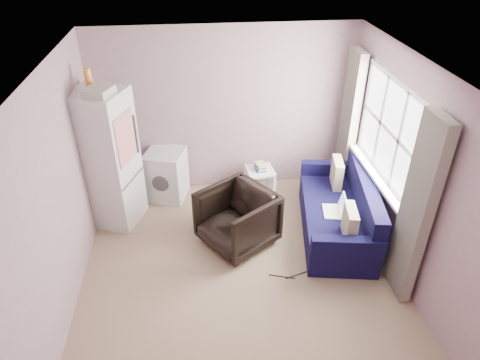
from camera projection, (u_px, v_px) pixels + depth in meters
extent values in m
cube|color=#91785F|center=(241.00, 277.00, 5.18)|extent=(3.80, 4.20, 0.02)
cube|color=silver|center=(242.00, 74.00, 3.83)|extent=(3.80, 4.20, 0.02)
cube|color=gray|center=(225.00, 111.00, 6.28)|extent=(3.80, 0.02, 2.50)
cube|color=gray|center=(55.00, 202.00, 4.33)|extent=(0.02, 4.20, 2.50)
cube|color=gray|center=(414.00, 180.00, 4.69)|extent=(0.02, 4.20, 2.50)
cube|color=white|center=(391.00, 131.00, 5.14)|extent=(0.01, 1.60, 1.20)
imported|color=black|center=(237.00, 216.00, 5.48)|extent=(1.11, 1.13, 0.86)
cube|color=silver|center=(108.00, 160.00, 5.66)|extent=(0.84, 0.84, 1.90)
cube|color=#3A383E|center=(133.00, 178.00, 5.73)|extent=(0.22, 0.58, 0.02)
cube|color=#3A383E|center=(136.00, 134.00, 5.63)|extent=(0.03, 0.04, 0.54)
cube|color=silver|center=(126.00, 138.00, 5.37)|extent=(0.16, 0.43, 0.65)
cylinder|color=orange|center=(88.00, 79.00, 5.15)|extent=(0.11, 0.11, 0.26)
cube|color=#A3A59B|center=(99.00, 91.00, 5.01)|extent=(0.38, 0.40, 0.10)
cube|color=silver|center=(166.00, 174.00, 6.44)|extent=(0.67, 0.67, 0.76)
cube|color=#3A383E|center=(164.00, 154.00, 6.24)|extent=(0.62, 0.61, 0.04)
cylinder|color=#3A383E|center=(160.00, 184.00, 6.21)|extent=(0.25, 0.09, 0.25)
cube|color=silver|center=(260.00, 171.00, 6.46)|extent=(0.44, 0.44, 0.04)
cube|color=silver|center=(259.00, 191.00, 6.65)|extent=(0.44, 0.44, 0.04)
cube|color=silver|center=(248.00, 183.00, 6.53)|extent=(0.08, 0.40, 0.44)
cube|color=silver|center=(271.00, 180.00, 6.60)|extent=(0.08, 0.40, 0.44)
cube|color=#21468D|center=(260.00, 169.00, 6.44)|extent=(0.15, 0.21, 0.03)
cube|color=beige|center=(261.00, 167.00, 6.43)|extent=(0.17, 0.22, 0.03)
cube|color=#21468D|center=(260.00, 166.00, 6.41)|extent=(0.14, 0.20, 0.03)
cube|color=beige|center=(261.00, 164.00, 6.39)|extent=(0.17, 0.22, 0.03)
cube|color=#0D0B34|center=(335.00, 220.00, 5.79)|extent=(1.14, 1.91, 0.40)
cube|color=#0D0B34|center=(365.00, 195.00, 5.55)|extent=(0.48, 1.80, 0.44)
cube|color=#0D0B34|center=(348.00, 245.00, 4.90)|extent=(0.86, 0.28, 0.20)
cube|color=#0D0B34|center=(330.00, 168.00, 6.36)|extent=(0.86, 0.28, 0.20)
cube|color=tan|center=(350.00, 223.00, 5.09)|extent=(0.19, 0.41, 0.40)
cube|color=tan|center=(337.00, 173.00, 6.06)|extent=(0.19, 0.41, 0.40)
cube|color=silver|center=(332.00, 212.00, 5.60)|extent=(0.28, 0.36, 0.02)
cube|color=silver|center=(343.00, 205.00, 5.53)|extent=(0.12, 0.33, 0.22)
cube|color=white|center=(376.00, 176.00, 5.47)|extent=(0.14, 1.70, 0.04)
cube|color=white|center=(381.00, 174.00, 5.46)|extent=(0.02, 1.68, 0.05)
cube|color=white|center=(389.00, 132.00, 5.14)|extent=(0.02, 1.68, 0.05)
cube|color=white|center=(399.00, 83.00, 4.82)|extent=(0.02, 1.68, 0.05)
cube|color=white|center=(420.00, 165.00, 4.47)|extent=(0.02, 0.05, 1.20)
cube|color=white|center=(399.00, 142.00, 4.91)|extent=(0.02, 0.05, 1.20)
cube|color=white|center=(381.00, 122.00, 5.36)|extent=(0.02, 0.05, 1.20)
cube|color=white|center=(365.00, 106.00, 5.81)|extent=(0.02, 0.05, 1.20)
cube|color=beige|center=(416.00, 212.00, 4.44)|extent=(0.12, 0.46, 2.18)
cube|color=beige|center=(348.00, 124.00, 6.25)|extent=(0.12, 0.46, 2.18)
cylinder|color=black|center=(297.00, 275.00, 5.19)|extent=(0.31, 0.11, 0.01)
cylinder|color=black|center=(282.00, 276.00, 5.16)|extent=(0.31, 0.11, 0.01)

